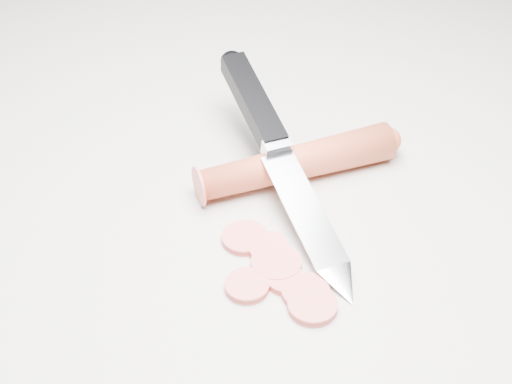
% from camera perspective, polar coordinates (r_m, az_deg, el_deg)
% --- Properties ---
extents(ground, '(2.40, 2.40, 0.00)m').
position_cam_1_polar(ground, '(0.60, 4.47, -1.46)').
color(ground, beige).
rests_on(ground, ground).
extents(carrot, '(0.16, 0.14, 0.03)m').
position_cam_1_polar(carrot, '(0.62, 3.28, 2.37)').
color(carrot, '#CB4426').
rests_on(carrot, ground).
extents(carrot_slice_0, '(0.04, 0.04, 0.01)m').
position_cam_1_polar(carrot_slice_0, '(0.55, 1.63, -5.74)').
color(carrot_slice_0, '#F06158').
rests_on(carrot_slice_0, ground).
extents(carrot_slice_1, '(0.03, 0.03, 0.01)m').
position_cam_1_polar(carrot_slice_1, '(0.53, -0.71, -7.52)').
color(carrot_slice_1, '#F06158').
rests_on(carrot_slice_1, ground).
extents(carrot_slice_2, '(0.03, 0.03, 0.01)m').
position_cam_1_polar(carrot_slice_2, '(0.56, 1.00, -4.50)').
color(carrot_slice_2, '#F06158').
rests_on(carrot_slice_2, ground).
extents(carrot_slice_3, '(0.03, 0.03, 0.01)m').
position_cam_1_polar(carrot_slice_3, '(0.54, 2.36, -7.03)').
color(carrot_slice_3, '#F06158').
rests_on(carrot_slice_3, ground).
extents(carrot_slice_4, '(0.04, 0.04, 0.01)m').
position_cam_1_polar(carrot_slice_4, '(0.52, 4.54, -9.04)').
color(carrot_slice_4, '#F06158').
rests_on(carrot_slice_4, ground).
extents(carrot_slice_5, '(0.04, 0.04, 0.01)m').
position_cam_1_polar(carrot_slice_5, '(0.57, -0.91, -3.70)').
color(carrot_slice_5, '#F06158').
rests_on(carrot_slice_5, ground).
extents(carrot_slice_6, '(0.04, 0.04, 0.01)m').
position_cam_1_polar(carrot_slice_6, '(0.53, 3.97, -7.97)').
color(carrot_slice_6, '#F06158').
rests_on(carrot_slice_6, ground).
extents(kitchen_knife, '(0.20, 0.23, 0.07)m').
position_cam_1_polar(kitchen_knife, '(0.59, 2.28, 2.70)').
color(kitchen_knife, silver).
rests_on(kitchen_knife, ground).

